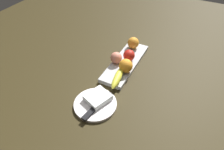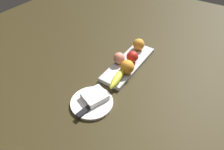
{
  "view_description": "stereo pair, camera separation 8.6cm",
  "coord_description": "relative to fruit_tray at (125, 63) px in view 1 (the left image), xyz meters",
  "views": [
    {
      "loc": [
        -0.83,
        -0.38,
        0.74
      ],
      "look_at": [
        -0.16,
        -0.03,
        0.05
      ],
      "focal_mm": 32.35,
      "sensor_mm": 36.0,
      "label": 1
    },
    {
      "loc": [
        -0.79,
        -0.45,
        0.74
      ],
      "look_at": [
        -0.16,
        -0.03,
        0.05
      ],
      "focal_mm": 32.35,
      "sensor_mm": 36.0,
      "label": 2
    }
  ],
  "objects": [
    {
      "name": "fruit_tray",
      "position": [
        0.0,
        0.0,
        0.0
      ],
      "size": [
        0.41,
        0.13,
        0.02
      ],
      "primitive_type": "cube",
      "color": "#B8BABE",
      "rests_on": "ground_plane"
    },
    {
      "name": "knife",
      "position": [
        -0.39,
        -0.01,
        0.01
      ],
      "size": [
        0.18,
        0.05,
        0.01
      ],
      "rotation": [
        0.0,
        0.0,
        -0.15
      ],
      "color": "silver",
      "rests_on": "dinner_plate"
    },
    {
      "name": "folded_napkin",
      "position": [
        -0.32,
        0.0,
        0.02
      ],
      "size": [
        0.13,
        0.13,
        0.03
      ],
      "primitive_type": "cube",
      "rotation": [
        0.0,
        0.0,
        -0.36
      ],
      "color": "white",
      "rests_on": "dinner_plate"
    },
    {
      "name": "banana",
      "position": [
        -0.16,
        -0.03,
        0.03
      ],
      "size": [
        0.17,
        0.06,
        0.04
      ],
      "primitive_type": "ellipsoid",
      "rotation": [
        0.0,
        0.0,
        0.15
      ],
      "color": "yellow",
      "rests_on": "fruit_tray"
    },
    {
      "name": "dinner_plate",
      "position": [
        -0.34,
        0.0,
        -0.0
      ],
      "size": [
        0.2,
        0.2,
        0.01
      ],
      "primitive_type": "cylinder",
      "color": "white",
      "rests_on": "ground_plane"
    },
    {
      "name": "ground_plane",
      "position": [
        -0.01,
        0.03,
        -0.01
      ],
      "size": [
        2.4,
        2.4,
        0.0
      ],
      "primitive_type": "plane",
      "color": "#2F2712"
    },
    {
      "name": "peach",
      "position": [
        -0.03,
        0.04,
        0.04
      ],
      "size": [
        0.06,
        0.06,
        0.06
      ],
      "primitive_type": "sphere",
      "color": "#DA7E66",
      "rests_on": "fruit_tray"
    },
    {
      "name": "apple",
      "position": [
        0.02,
        -0.01,
        0.04
      ],
      "size": [
        0.07,
        0.07,
        0.07
      ],
      "primitive_type": "sphere",
      "color": "red",
      "rests_on": "fruit_tray"
    },
    {
      "name": "orange_near_apple",
      "position": [
        0.14,
        0.02,
        0.05
      ],
      "size": [
        0.07,
        0.07,
        0.07
      ],
      "primitive_type": "sphere",
      "color": "orange",
      "rests_on": "fruit_tray"
    },
    {
      "name": "orange_near_banana",
      "position": [
        -0.08,
        -0.03,
        0.05
      ],
      "size": [
        0.07,
        0.07,
        0.07
      ],
      "primitive_type": "sphere",
      "color": "orange",
      "rests_on": "fruit_tray"
    }
  ]
}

